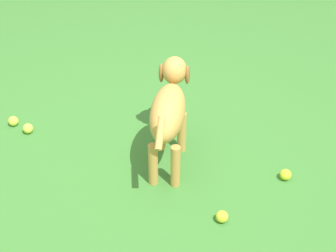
% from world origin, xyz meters
% --- Properties ---
extents(ground, '(14.00, 14.00, 0.00)m').
position_xyz_m(ground, '(0.00, 0.00, 0.00)').
color(ground, '#38722D').
extents(dog, '(0.77, 0.42, 0.56)m').
position_xyz_m(dog, '(0.04, -0.23, 0.37)').
color(dog, '#C69347').
rests_on(dog, ground).
extents(tennis_ball_0, '(0.07, 0.07, 0.07)m').
position_xyz_m(tennis_ball_0, '(-0.32, -0.81, 0.03)').
color(tennis_ball_0, '#CBE12A').
rests_on(tennis_ball_0, ground).
extents(tennis_ball_1, '(0.07, 0.07, 0.07)m').
position_xyz_m(tennis_ball_1, '(0.69, 0.64, 0.03)').
color(tennis_ball_1, '#C2D63D').
rests_on(tennis_ball_1, ground).
extents(tennis_ball_2, '(0.07, 0.07, 0.07)m').
position_xyz_m(tennis_ball_2, '(0.57, 0.56, 0.03)').
color(tennis_ball_2, '#C5D340').
rests_on(tennis_ball_2, ground).
extents(tennis_ball_3, '(0.07, 0.07, 0.07)m').
position_xyz_m(tennis_ball_3, '(-0.52, -0.34, 0.03)').
color(tennis_ball_3, '#C6D82E').
rests_on(tennis_ball_3, ground).
extents(tennis_ball_4, '(0.07, 0.07, 0.07)m').
position_xyz_m(tennis_ball_4, '(0.68, -0.46, 0.03)').
color(tennis_ball_4, '#CDE12E').
rests_on(tennis_ball_4, ground).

